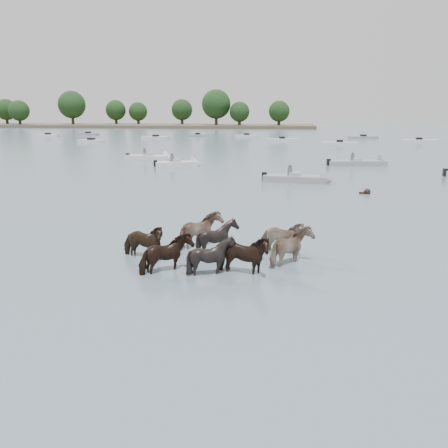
# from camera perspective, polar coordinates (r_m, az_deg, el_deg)

# --- Properties ---
(ground) EXTENTS (400.00, 400.00, 0.00)m
(ground) POSITION_cam_1_polar(r_m,az_deg,el_deg) (16.73, -2.99, -4.42)
(ground) COLOR #4B616C
(ground) RESTS_ON ground
(shoreline) EXTENTS (160.00, 30.00, 1.00)m
(shoreline) POSITION_cam_1_polar(r_m,az_deg,el_deg) (181.12, -15.90, 11.28)
(shoreline) COLOR #4C4233
(shoreline) RESTS_ON ground
(pony_herd) EXTENTS (7.01, 4.93, 1.59)m
(pony_herd) POSITION_cam_1_polar(r_m,az_deg,el_deg) (16.56, -0.51, -2.72)
(pony_herd) COLOR black
(pony_herd) RESTS_ON ground
(swimming_pony) EXTENTS (0.72, 0.44, 0.44)m
(swimming_pony) POSITION_cam_1_polar(r_m,az_deg,el_deg) (31.76, 16.70, 3.67)
(swimming_pony) COLOR black
(swimming_pony) RESTS_ON ground
(motorboat_a) EXTENTS (4.70, 3.03, 1.92)m
(motorboat_a) POSITION_cam_1_polar(r_m,az_deg,el_deg) (46.31, -4.89, 7.18)
(motorboat_a) COLOR silver
(motorboat_a) RESTS_ON ground
(motorboat_b) EXTENTS (5.35, 2.13, 1.92)m
(motorboat_b) POSITION_cam_1_polar(r_m,az_deg,el_deg) (36.06, 9.70, 5.32)
(motorboat_b) COLOR gray
(motorboat_b) RESTS_ON ground
(motorboat_c) EXTENTS (6.23, 2.67, 1.92)m
(motorboat_c) POSITION_cam_1_polar(r_m,az_deg,el_deg) (49.05, 16.48, 7.02)
(motorboat_c) COLOR gray
(motorboat_c) RESTS_ON ground
(motorboat_f) EXTENTS (5.69, 2.36, 1.92)m
(motorboat_f) POSITION_cam_1_polar(r_m,az_deg,el_deg) (53.14, -8.31, 7.86)
(motorboat_f) COLOR silver
(motorboat_f) RESTS_ON ground
(distant_flotilla) EXTENTS (105.92, 28.53, 0.93)m
(distant_flotilla) POSITION_cam_1_polar(r_m,az_deg,el_deg) (91.81, 7.52, 10.10)
(distant_flotilla) COLOR silver
(distant_flotilla) RESTS_ON ground
(treeline) EXTENTS (144.51, 21.80, 12.59)m
(treeline) POSITION_cam_1_polar(r_m,az_deg,el_deg) (181.58, -17.13, 13.14)
(treeline) COLOR #382619
(treeline) RESTS_ON ground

